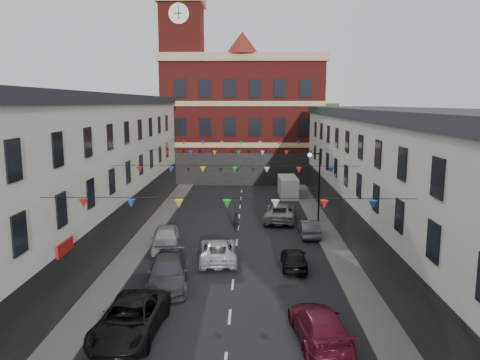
# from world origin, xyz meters

# --- Properties ---
(ground) EXTENTS (160.00, 160.00, 0.00)m
(ground) POSITION_xyz_m (0.00, 0.00, 0.00)
(ground) COLOR black
(ground) RESTS_ON ground
(pavement_left) EXTENTS (1.80, 64.00, 0.15)m
(pavement_left) POSITION_xyz_m (-6.90, 2.00, 0.07)
(pavement_left) COLOR #605E5B
(pavement_left) RESTS_ON ground
(pavement_right) EXTENTS (1.80, 64.00, 0.15)m
(pavement_right) POSITION_xyz_m (6.90, 2.00, 0.07)
(pavement_right) COLOR #605E5B
(pavement_right) RESTS_ON ground
(terrace_left) EXTENTS (8.40, 56.00, 10.70)m
(terrace_left) POSITION_xyz_m (-11.78, 1.00, 5.35)
(terrace_left) COLOR beige
(terrace_left) RESTS_ON ground
(terrace_right) EXTENTS (8.40, 56.00, 9.70)m
(terrace_right) POSITION_xyz_m (11.78, 1.00, 4.85)
(terrace_right) COLOR #B9B7AD
(terrace_right) RESTS_ON ground
(civic_building) EXTENTS (20.60, 13.30, 18.50)m
(civic_building) POSITION_xyz_m (0.00, 37.95, 8.14)
(civic_building) COLOR maroon
(civic_building) RESTS_ON ground
(clock_tower) EXTENTS (5.60, 5.60, 30.00)m
(clock_tower) POSITION_xyz_m (-7.50, 35.00, 14.93)
(clock_tower) COLOR maroon
(clock_tower) RESTS_ON ground
(distant_hill) EXTENTS (40.00, 14.00, 10.00)m
(distant_hill) POSITION_xyz_m (-4.00, 62.00, 5.00)
(distant_hill) COLOR #2E4E24
(distant_hill) RESTS_ON ground
(street_lamp) EXTENTS (1.10, 0.36, 6.00)m
(street_lamp) POSITION_xyz_m (6.55, 14.00, 3.90)
(street_lamp) COLOR black
(street_lamp) RESTS_ON ground
(car_left_c) EXTENTS (2.86, 5.65, 1.53)m
(car_left_c) POSITION_xyz_m (-4.27, -5.88, 0.77)
(car_left_c) COLOR black
(car_left_c) RESTS_ON ground
(car_left_d) EXTENTS (2.85, 5.61, 1.56)m
(car_left_d) POSITION_xyz_m (-3.60, -0.22, 0.78)
(car_left_d) COLOR #3E4045
(car_left_d) RESTS_ON ground
(car_left_e) EXTENTS (2.47, 4.88, 1.59)m
(car_left_e) POSITION_xyz_m (-4.89, 6.42, 0.80)
(car_left_e) COLOR #A0A3A9
(car_left_e) RESTS_ON ground
(car_right_c) EXTENTS (2.55, 5.16, 1.44)m
(car_right_c) POSITION_xyz_m (3.92, -6.22, 0.72)
(car_right_c) COLOR maroon
(car_right_c) RESTS_ON ground
(car_right_d) EXTENTS (1.60, 3.81, 1.29)m
(car_right_d) POSITION_xyz_m (3.69, 2.74, 0.64)
(car_right_d) COLOR black
(car_right_d) RESTS_ON ground
(car_right_e) EXTENTS (1.44, 3.97, 1.30)m
(car_right_e) POSITION_xyz_m (5.50, 9.80, 0.65)
(car_right_e) COLOR #53545B
(car_right_e) RESTS_ON ground
(car_right_f) EXTENTS (3.21, 5.82, 1.54)m
(car_right_f) POSITION_xyz_m (3.60, 14.43, 0.77)
(car_right_f) COLOR #989B9C
(car_right_f) RESTS_ON ground
(moving_car) EXTENTS (2.66, 5.18, 1.40)m
(moving_car) POSITION_xyz_m (-1.10, 4.01, 0.70)
(moving_car) COLOR silver
(moving_car) RESTS_ON ground
(white_van) EXTENTS (1.96, 4.91, 2.16)m
(white_van) POSITION_xyz_m (5.10, 25.19, 1.08)
(white_van) COLOR silver
(white_van) RESTS_ON ground
(pedestrian) EXTENTS (0.67, 0.57, 1.56)m
(pedestrian) POSITION_xyz_m (-0.15, 11.10, 0.78)
(pedestrian) COLOR black
(pedestrian) RESTS_ON ground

